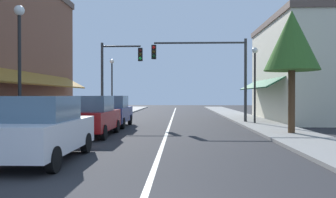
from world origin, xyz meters
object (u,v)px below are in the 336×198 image
street_lamp_left_near (19,52)px  street_lamp_right_mid (255,73)px  parked_car_second_left (93,116)px  traffic_signal_left_corner (116,69)px  parked_car_nearest_left (43,129)px  parked_car_third_left (113,111)px  street_lamp_left_far (112,78)px  tree_right_near (292,41)px  traffic_signal_mast_arm (211,64)px

street_lamp_left_near → street_lamp_right_mid: 13.44m
parked_car_second_left → traffic_signal_left_corner: traffic_signal_left_corner is taller
parked_car_nearest_left → street_lamp_left_near: size_ratio=0.82×
parked_car_third_left → street_lamp_left_far: bearing=101.4°
parked_car_nearest_left → tree_right_near: size_ratio=0.74×
traffic_signal_left_corner → street_lamp_right_mid: size_ratio=1.16×
parked_car_third_left → street_lamp_left_near: (-1.87, -7.21, 2.46)m
parked_car_second_left → traffic_signal_left_corner: bearing=94.6°
street_lamp_left_far → traffic_signal_left_corner: bearing=-75.2°
parked_car_nearest_left → traffic_signal_left_corner: (-0.76, 14.20, 2.71)m
street_lamp_right_mid → street_lamp_left_far: (-10.14, 7.01, 0.05)m
parked_car_nearest_left → street_lamp_left_near: street_lamp_left_near is taller
street_lamp_left_far → parked_car_third_left: bearing=-78.2°
traffic_signal_left_corner → parked_car_third_left: bearing=-81.4°
traffic_signal_left_corner → tree_right_near: bearing=-40.2°
traffic_signal_mast_arm → tree_right_near: (2.99, -6.37, 0.42)m
parked_car_third_left → tree_right_near: size_ratio=0.74×
parked_car_second_left → parked_car_third_left: bearing=90.4°
parked_car_third_left → traffic_signal_mast_arm: 6.97m
traffic_signal_mast_arm → traffic_signal_left_corner: size_ratio=1.12×
street_lamp_left_far → parked_car_nearest_left: bearing=-84.1°
parked_car_nearest_left → parked_car_second_left: bearing=91.1°
parked_car_third_left → tree_right_near: tree_right_near is taller
parked_car_third_left → traffic_signal_mast_arm: traffic_signal_mast_arm is taller
street_lamp_left_far → tree_right_near: size_ratio=0.86×
street_lamp_left_far → street_lamp_right_mid: bearing=-34.7°
parked_car_second_left → traffic_signal_left_corner: size_ratio=0.75×
parked_car_nearest_left → traffic_signal_left_corner: 14.48m
tree_right_near → street_lamp_right_mid: bearing=94.8°
parked_car_third_left → street_lamp_left_far: (-1.78, 8.52, 2.35)m
parked_car_nearest_left → street_lamp_right_mid: bearing=54.3°
parked_car_nearest_left → parked_car_third_left: (-0.13, 10.04, 0.00)m
street_lamp_left_near → street_lamp_left_far: street_lamp_left_near is taller
parked_car_nearest_left → street_lamp_left_near: bearing=125.2°
tree_right_near → parked_car_second_left: bearing=-176.4°
traffic_signal_left_corner → tree_right_near: 12.38m
traffic_signal_mast_arm → street_lamp_left_far: (-7.59, 5.97, -0.54)m
traffic_signal_mast_arm → street_lamp_right_mid: 2.82m
traffic_signal_mast_arm → tree_right_near: 7.05m
parked_car_second_left → street_lamp_left_far: street_lamp_left_far is taller
street_lamp_left_near → parked_car_third_left: bearing=75.4°
parked_car_nearest_left → traffic_signal_left_corner: traffic_signal_left_corner is taller
parked_car_third_left → street_lamp_right_mid: 8.80m
tree_right_near → traffic_signal_mast_arm: bearing=115.2°
street_lamp_left_near → street_lamp_left_far: size_ratio=1.04×
traffic_signal_mast_arm → street_lamp_right_mid: traffic_signal_mast_arm is taller
street_lamp_right_mid → street_lamp_left_far: bearing=145.3°
traffic_signal_mast_arm → street_lamp_right_mid: size_ratio=1.30×
parked_car_nearest_left → street_lamp_left_near: (-2.00, 2.82, 2.46)m
parked_car_third_left → tree_right_near: 10.16m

